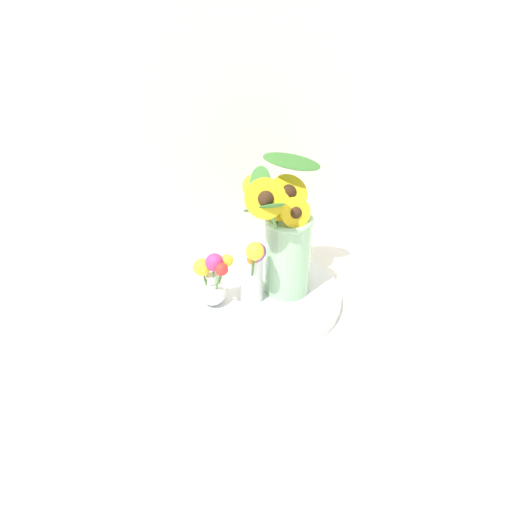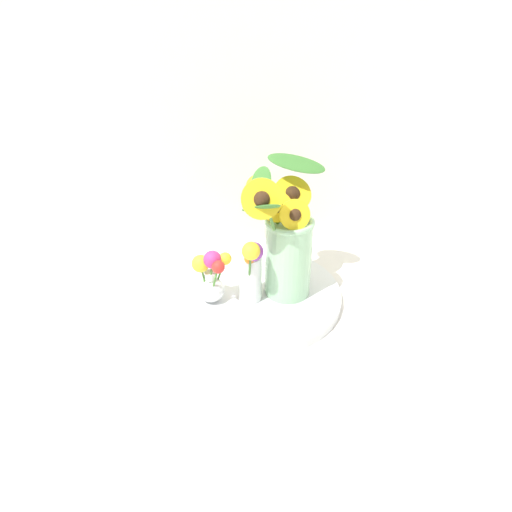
% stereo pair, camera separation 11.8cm
% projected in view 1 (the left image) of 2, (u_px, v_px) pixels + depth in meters
% --- Properties ---
extents(ground_plane, '(6.00, 6.00, 0.00)m').
position_uv_depth(ground_plane, '(267.00, 322.00, 1.17)').
color(ground_plane, silver).
extents(serving_tray, '(0.42, 0.42, 0.02)m').
position_uv_depth(serving_tray, '(256.00, 296.00, 1.24)').
color(serving_tray, silver).
rests_on(serving_tray, ground_plane).
extents(mason_jar_sunflowers, '(0.23, 0.23, 0.34)m').
position_uv_depth(mason_jar_sunflowers, '(286.00, 242.00, 1.17)').
color(mason_jar_sunflowers, '#99CC9E').
rests_on(mason_jar_sunflowers, serving_tray).
extents(vase_small_center, '(0.06, 0.10, 0.18)m').
position_uv_depth(vase_small_center, '(252.00, 271.00, 1.16)').
color(vase_small_center, white).
rests_on(vase_small_center, serving_tray).
extents(vase_bulb_right, '(0.09, 0.08, 0.14)m').
position_uv_depth(vase_bulb_right, '(213.00, 280.00, 1.16)').
color(vase_bulb_right, white).
rests_on(vase_bulb_right, serving_tray).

